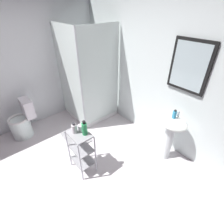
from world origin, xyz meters
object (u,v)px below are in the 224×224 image
at_px(toilet, 23,122).
at_px(storage_cart, 81,149).
at_px(shower_stall, 89,99).
at_px(lotion_bottle_white, 74,128).
at_px(hand_soap_bottle, 174,114).
at_px(pedestal_sink, 170,131).
at_px(rinse_cup, 81,128).
at_px(body_wash_bottle_green, 85,129).
at_px(bath_mat, 76,137).

relative_size(toilet, storage_cart, 1.03).
relative_size(shower_stall, lotion_bottle_white, 11.88).
bearing_deg(hand_soap_bottle, pedestal_sink, -59.34).
bearing_deg(hand_soap_bottle, lotion_bottle_white, -120.30).
bearing_deg(toilet, rinse_cup, 19.91).
distance_m(toilet, body_wash_bottle_green, 1.70).
bearing_deg(bath_mat, body_wash_bottle_green, -14.78).
bearing_deg(hand_soap_bottle, rinse_cup, -121.41).
bearing_deg(toilet, body_wash_bottle_green, 18.71).
bearing_deg(rinse_cup, storage_cart, -54.44).
distance_m(pedestal_sink, rinse_cup, 1.41).
bearing_deg(shower_stall, pedestal_sink, 9.06).
relative_size(body_wash_bottle_green, rinse_cup, 2.35).
xyz_separation_m(shower_stall, toilet, (-0.29, -1.38, -0.15)).
height_order(pedestal_sink, rinse_cup, rinse_cup).
xyz_separation_m(rinse_cup, bath_mat, (-0.68, 0.21, -0.78)).
xyz_separation_m(storage_cart, hand_soap_bottle, (0.69, 1.26, 0.44)).
height_order(body_wash_bottle_green, lotion_bottle_white, body_wash_bottle_green).
relative_size(shower_stall, bath_mat, 3.33).
bearing_deg(storage_cart, bath_mat, 159.68).
bearing_deg(rinse_cup, hand_soap_bottle, 58.59).
height_order(hand_soap_bottle, rinse_cup, hand_soap_bottle).
xyz_separation_m(body_wash_bottle_green, bath_mat, (-0.79, 0.21, -0.83)).
xyz_separation_m(body_wash_bottle_green, lotion_bottle_white, (-0.12, -0.09, -0.03)).
relative_size(storage_cart, bath_mat, 1.23).
xyz_separation_m(pedestal_sink, hand_soap_bottle, (-0.02, 0.04, 0.29)).
distance_m(shower_stall, rinse_cup, 1.46).
relative_size(pedestal_sink, toilet, 1.07).
bearing_deg(hand_soap_bottle, body_wash_bottle_green, -117.73).
xyz_separation_m(hand_soap_bottle, rinse_cup, (-0.74, -1.20, -0.09)).
height_order(pedestal_sink, storage_cart, pedestal_sink).
bearing_deg(body_wash_bottle_green, toilet, -161.29).
distance_m(pedestal_sink, lotion_bottle_white, 1.50).
xyz_separation_m(toilet, hand_soap_bottle, (2.17, 1.72, 0.56)).
height_order(pedestal_sink, body_wash_bottle_green, body_wash_bottle_green).
bearing_deg(body_wash_bottle_green, pedestal_sink, 60.59).
bearing_deg(body_wash_bottle_green, storage_cart, -134.46).
xyz_separation_m(pedestal_sink, lotion_bottle_white, (-0.78, -1.26, 0.23)).
height_order(shower_stall, bath_mat, shower_stall).
bearing_deg(hand_soap_bottle, toilet, -141.52).
height_order(shower_stall, pedestal_sink, shower_stall).
xyz_separation_m(shower_stall, rinse_cup, (1.14, -0.86, 0.32)).
distance_m(lotion_bottle_white, bath_mat, 1.08).
height_order(hand_soap_bottle, bath_mat, hand_soap_bottle).
height_order(lotion_bottle_white, rinse_cup, lotion_bottle_white).
bearing_deg(shower_stall, body_wash_bottle_green, -34.76).
height_order(hand_soap_bottle, lotion_bottle_white, hand_soap_bottle).
distance_m(pedestal_sink, storage_cart, 1.43).
height_order(storage_cart, body_wash_bottle_green, body_wash_bottle_green).
distance_m(hand_soap_bottle, lotion_bottle_white, 1.50).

